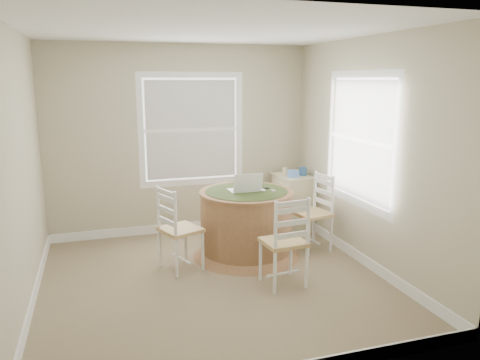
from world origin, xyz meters
name	(u,v)px	position (x,y,z in m)	size (l,w,h in m)	color
room	(224,159)	(0.17, 0.16, 1.30)	(3.64, 3.64, 2.64)	#8B7A58
round_table	(246,221)	(0.57, 0.63, 0.44)	(1.31, 1.31, 0.82)	#8D613F
chair_left	(181,229)	(-0.27, 0.44, 0.47)	(0.42, 0.40, 0.95)	white
chair_near	(284,242)	(0.68, -0.29, 0.47)	(0.42, 0.40, 0.95)	white
chair_right	(312,213)	(1.43, 0.58, 0.47)	(0.42, 0.40, 0.95)	white
laptop	(245,189)	(0.56, 0.63, 0.85)	(0.36, 0.32, 0.25)	white
mouse	(263,190)	(0.76, 0.58, 0.82)	(0.06, 0.10, 0.04)	white
phone	(273,191)	(0.89, 0.55, 0.81)	(0.04, 0.09, 0.02)	#B7BABF
keys	(266,189)	(0.84, 0.66, 0.82)	(0.06, 0.05, 0.03)	black
corner_chest	(292,202)	(1.54, 1.44, 0.40)	(0.49, 0.63, 0.79)	beige
tissue_box	(293,174)	(1.48, 1.30, 0.84)	(0.12, 0.12, 0.10)	#5B84D1
box_yellow	(293,172)	(1.57, 1.51, 0.82)	(0.15, 0.10, 0.06)	gold
box_blue	(303,171)	(1.66, 1.37, 0.85)	(0.08, 0.08, 0.12)	#2E578A
cup_cream	(285,171)	(1.46, 1.56, 0.84)	(0.07, 0.07, 0.09)	beige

